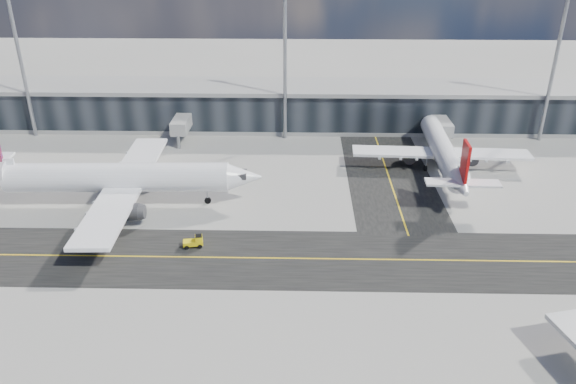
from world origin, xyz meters
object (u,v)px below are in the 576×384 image
Objects in this scene: service_van at (442,158)px; baggage_tug at (195,241)px; airliner_redtail at (443,151)px; airliner_af at (113,178)px.

baggage_tug is at bearing -153.70° from service_van.
service_van is (1.03, 3.68, -2.73)m from airliner_redtail.
baggage_tug reaches higher than service_van.
airliner_af is at bearing -172.65° from service_van.
airliner_af reaches higher than service_van.
baggage_tug is at bearing 47.46° from airliner_af.
airliner_af is 1.23× the size of airliner_redtail.
service_van is at bearing 76.93° from airliner_redtail.
airliner_af is at bearing -162.61° from airliner_redtail.
service_van is (39.18, 29.69, -0.02)m from baggage_tug.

